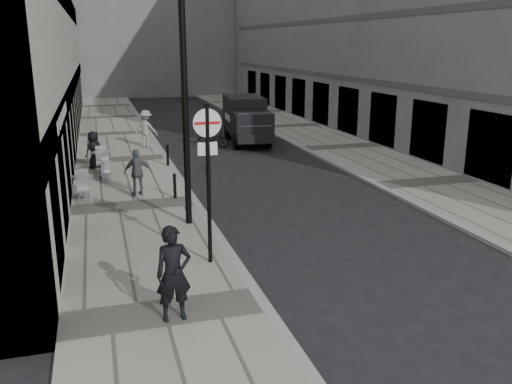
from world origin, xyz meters
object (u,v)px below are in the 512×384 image
(sign_post, at_px, (208,163))
(lamppost, at_px, (184,87))
(cyclist, at_px, (212,134))
(walking_man, at_px, (174,274))
(panel_van, at_px, (246,117))

(sign_post, xyz_separation_m, lamppost, (0.00, 3.07, 1.50))
(lamppost, relative_size, cyclist, 3.96)
(sign_post, bearing_deg, walking_man, -115.06)
(walking_man, xyz_separation_m, cyclist, (4.55, 17.77, -0.36))
(lamppost, height_order, panel_van, lamppost)
(sign_post, xyz_separation_m, cyclist, (3.32, 15.19, -1.87))
(sign_post, relative_size, lamppost, 0.54)
(lamppost, height_order, cyclist, lamppost)
(walking_man, relative_size, lamppost, 0.26)
(lamppost, distance_m, panel_van, 14.47)
(panel_van, bearing_deg, lamppost, -106.98)
(sign_post, distance_m, cyclist, 15.66)
(walking_man, relative_size, cyclist, 1.04)
(walking_man, height_order, sign_post, sign_post)
(lamppost, relative_size, panel_van, 1.33)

